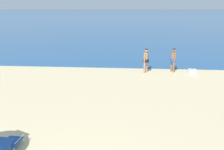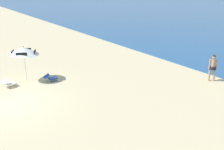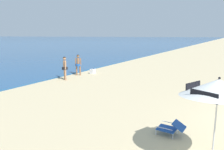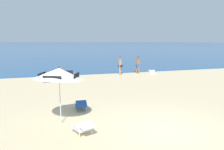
% 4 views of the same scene
% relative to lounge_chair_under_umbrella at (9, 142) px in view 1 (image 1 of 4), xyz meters
% --- Properties ---
extents(ocean_water, '(800.00, 800.00, 0.10)m').
position_rel_lounge_chair_under_umbrella_xyz_m(ocean_water, '(2.65, 410.30, -0.22)').
color(ocean_water, '#235184').
rests_on(ocean_water, ground).
extents(lounge_chair_under_umbrella, '(0.61, 0.92, 0.52)m').
position_rel_lounge_chair_under_umbrella_xyz_m(lounge_chair_under_umbrella, '(0.00, 0.00, 0.00)').
color(lounge_chair_under_umbrella, '#1E4799').
rests_on(lounge_chair_under_umbrella, ground).
extents(person_standing_near_shore, '(0.43, 0.49, 1.75)m').
position_rel_lounge_chair_under_umbrella_xyz_m(person_standing_near_shore, '(7.13, 9.58, 0.74)').
color(person_standing_near_shore, '#8C6042').
rests_on(person_standing_near_shore, ground).
extents(person_standing_beside, '(0.43, 0.44, 1.76)m').
position_rel_lounge_chair_under_umbrella_xyz_m(person_standing_beside, '(5.15, 9.27, 0.74)').
color(person_standing_beside, tan).
rests_on(person_standing_beside, ground).
extents(cooler_box, '(0.51, 0.37, 0.43)m').
position_rel_lounge_chair_under_umbrella_xyz_m(cooler_box, '(8.39, 8.99, -0.07)').
color(cooler_box, white).
rests_on(cooler_box, ground).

